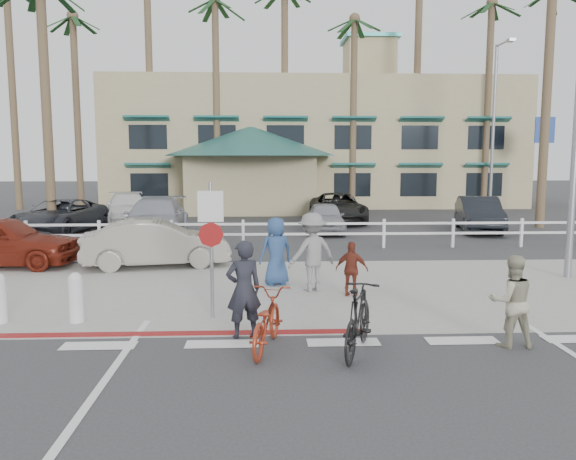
{
  "coord_description": "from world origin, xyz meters",
  "views": [
    {
      "loc": [
        -1.31,
        -8.33,
        3.03
      ],
      "look_at": [
        -0.78,
        3.73,
        1.5
      ],
      "focal_mm": 35.0,
      "sensor_mm": 36.0,
      "label": 1
    }
  ],
  "objects_px": {
    "bike_red": "(266,321)",
    "bike_black": "(358,319)",
    "car_white_sedan": "(157,243)",
    "sign_post": "(211,243)"
  },
  "relations": [
    {
      "from": "bike_red",
      "to": "bike_black",
      "type": "bearing_deg",
      "value": -178.16
    },
    {
      "from": "bike_red",
      "to": "car_white_sedan",
      "type": "distance_m",
      "value": 7.72
    },
    {
      "from": "sign_post",
      "to": "bike_red",
      "type": "distance_m",
      "value": 2.33
    },
    {
      "from": "bike_red",
      "to": "bike_black",
      "type": "xyz_separation_m",
      "value": [
        1.43,
        -0.27,
        0.09
      ]
    },
    {
      "from": "sign_post",
      "to": "car_white_sedan",
      "type": "distance_m",
      "value": 5.68
    },
    {
      "from": "bike_black",
      "to": "car_white_sedan",
      "type": "distance_m",
      "value": 8.62
    },
    {
      "from": "sign_post",
      "to": "bike_red",
      "type": "bearing_deg",
      "value": -61.01
    },
    {
      "from": "bike_red",
      "to": "bike_black",
      "type": "relative_size",
      "value": 0.96
    },
    {
      "from": "bike_black",
      "to": "bike_red",
      "type": "bearing_deg",
      "value": 9.91
    },
    {
      "from": "car_white_sedan",
      "to": "bike_red",
      "type": "bearing_deg",
      "value": -167.32
    }
  ]
}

